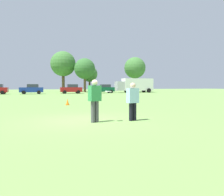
# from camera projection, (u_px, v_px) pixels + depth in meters

# --- Properties ---
(ground_plane) EXTENTS (195.07, 195.07, 0.00)m
(ground_plane) POSITION_uv_depth(u_px,v_px,m) (85.00, 120.00, 9.58)
(ground_plane) COLOR #6B9347
(player_thrower) EXTENTS (0.53, 0.40, 1.70)m
(player_thrower) POSITION_uv_depth(u_px,v_px,m) (95.00, 98.00, 9.02)
(player_thrower) COLOR #4C4C51
(player_thrower) RESTS_ON ground
(player_defender) EXTENTS (0.50, 0.34, 1.58)m
(player_defender) POSITION_uv_depth(u_px,v_px,m) (133.00, 100.00, 9.44)
(player_defender) COLOR black
(player_defender) RESTS_ON ground
(frisbee) EXTENTS (0.27, 0.27, 0.04)m
(frisbee) POSITION_uv_depth(u_px,v_px,m) (108.00, 91.00, 9.10)
(frisbee) COLOR white
(traffic_cone) EXTENTS (0.32, 0.32, 0.48)m
(traffic_cone) POSITION_uv_depth(u_px,v_px,m) (67.00, 102.00, 17.32)
(traffic_cone) COLOR #D8590C
(traffic_cone) RESTS_ON ground
(parked_car_center) EXTENTS (4.27, 2.35, 1.82)m
(parked_car_center) POSITION_uv_depth(u_px,v_px,m) (32.00, 89.00, 41.97)
(parked_car_center) COLOR navy
(parked_car_center) RESTS_ON ground
(parked_car_mid_right) EXTENTS (4.27, 2.35, 1.82)m
(parked_car_mid_right) POSITION_uv_depth(u_px,v_px,m) (71.00, 89.00, 44.49)
(parked_car_mid_right) COLOR maroon
(parked_car_mid_right) RESTS_ON ground
(parked_car_near_right) EXTENTS (4.27, 2.35, 1.82)m
(parked_car_near_right) POSITION_uv_depth(u_px,v_px,m) (104.00, 89.00, 47.99)
(parked_car_near_right) COLOR #0C4C2D
(parked_car_near_right) RESTS_ON ground
(box_truck) EXTENTS (8.59, 3.23, 3.18)m
(box_truck) POSITION_uv_depth(u_px,v_px,m) (135.00, 85.00, 51.29)
(box_truck) COLOR white
(box_truck) RESTS_ON ground
(tree_center_elm) EXTENTS (6.30, 6.30, 10.24)m
(tree_center_elm) POSITION_uv_depth(u_px,v_px,m) (63.00, 64.00, 57.19)
(tree_center_elm) COLOR brown
(tree_center_elm) RESTS_ON ground
(tree_east_birch) EXTENTS (5.06, 5.06, 8.22)m
(tree_east_birch) POSITION_uv_depth(u_px,v_px,m) (85.00, 69.00, 55.04)
(tree_east_birch) COLOR brown
(tree_east_birch) RESTS_ON ground
(tree_east_oak) EXTENTS (4.14, 4.14, 6.73)m
(tree_east_oak) POSITION_uv_depth(u_px,v_px,m) (90.00, 74.00, 59.44)
(tree_east_oak) COLOR brown
(tree_east_oak) RESTS_ON ground
(tree_far_east_pine) EXTENTS (5.55, 5.55, 9.02)m
(tree_far_east_pine) POSITION_uv_depth(u_px,v_px,m) (135.00, 68.00, 59.29)
(tree_far_east_pine) COLOR brown
(tree_far_east_pine) RESTS_ON ground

